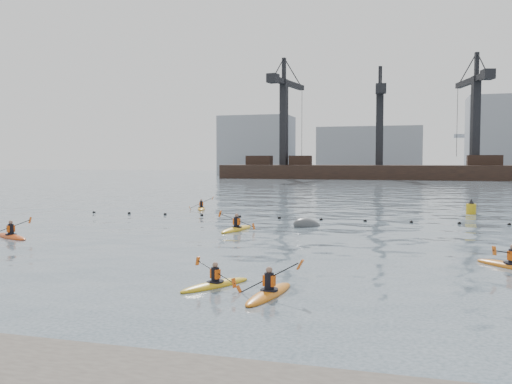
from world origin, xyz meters
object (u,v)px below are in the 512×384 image
kayaker_3 (237,228)px  mooring_buoy (307,226)px  kayaker_5 (201,208)px  kayaker_0 (269,292)px  nav_buoy (471,209)px  kayaker_2 (11,236)px  kayaker_4 (512,265)px  kayaker_1 (215,284)px

kayaker_3 → mooring_buoy: size_ratio=1.80×
kayaker_3 → kayaker_5: kayaker_3 is taller
kayaker_0 → nav_buoy: 29.98m
kayaker_0 → kayaker_5: size_ratio=1.06×
kayaker_2 → kayaker_5: 18.97m
kayaker_0 → kayaker_4: kayaker_0 is taller
kayaker_3 → nav_buoy: bearing=54.8°
kayaker_1 → kayaker_3: (-3.75, 13.77, 0.02)m
kayaker_4 → nav_buoy: bearing=-135.2°
kayaker_4 → kayaker_2: bearing=-47.0°
kayaker_0 → mooring_buoy: bearing=105.6°
kayaker_3 → mooring_buoy: 4.77m
kayaker_2 → mooring_buoy: 17.03m
kayaker_4 → kayaker_5: bearing=-87.5°
mooring_buoy → nav_buoy: bearing=46.3°
kayaker_0 → kayaker_2: size_ratio=0.99×
kayaker_0 → nav_buoy: size_ratio=2.40×
kayaker_0 → kayaker_5: bearing=124.5°
kayaker_2 → mooring_buoy: size_ratio=1.62×
kayaker_4 → nav_buoy: (0.71, 22.06, 0.30)m
kayaker_2 → kayaker_5: (3.42, 18.66, -0.01)m
kayaker_1 → kayaker_4: kayaker_4 is taller
kayaker_1 → kayaker_5: 28.39m
kayaker_0 → kayaker_3: kayaker_0 is taller
mooring_buoy → kayaker_5: bearing=139.2°
kayaker_5 → mooring_buoy: (10.83, -9.35, -0.09)m
kayaker_5 → kayaker_0: bearing=-86.8°
kayaker_1 → kayaker_3: bearing=134.7°
kayaker_1 → kayaker_3: size_ratio=0.77×
kayaker_4 → mooring_buoy: 14.75m
kayaker_2 → kayaker_4: (24.24, -1.54, -0.00)m
kayaker_0 → kayaker_4: 10.32m
kayaker_2 → kayaker_3: (10.61, 6.23, 0.01)m
kayaker_3 → kayaker_2: bearing=-139.7°
kayaker_1 → kayaker_3: 14.27m
kayaker_1 → kayaker_0: bearing=10.9°
kayaker_4 → kayaker_5: size_ratio=0.94×
nav_buoy → kayaker_0: bearing=-106.7°
kayaker_0 → nav_buoy: (8.59, 28.72, 0.31)m
kayaker_4 → mooring_buoy: (-9.99, 10.85, -0.10)m
kayaker_2 → mooring_buoy: (14.26, 9.31, -0.10)m
kayaker_1 → kayaker_2: kayaker_2 is taller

